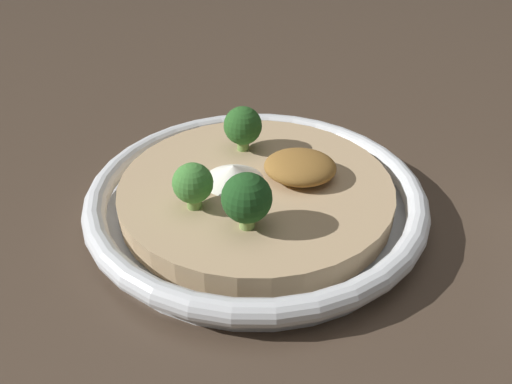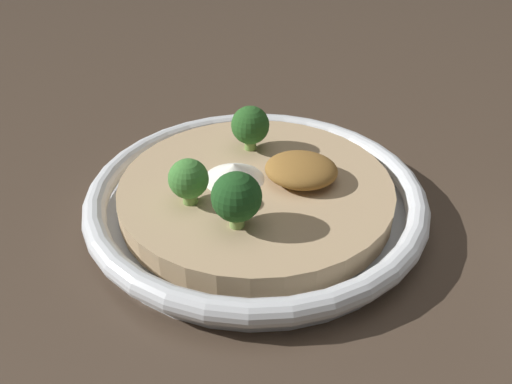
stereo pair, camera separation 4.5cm
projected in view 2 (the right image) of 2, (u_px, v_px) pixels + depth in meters
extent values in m
plane|color=#47382B|center=(256.00, 210.00, 0.47)|extent=(6.00, 6.00, 0.00)
cylinder|color=silver|center=(256.00, 206.00, 0.46)|extent=(0.29, 0.29, 0.01)
torus|color=silver|center=(256.00, 193.00, 0.45)|extent=(0.31, 0.31, 0.02)
cylinder|color=tan|center=(256.00, 192.00, 0.45)|extent=(0.25, 0.25, 0.02)
cone|color=white|center=(233.00, 172.00, 0.45)|extent=(0.06, 0.06, 0.02)
ellipsoid|color=olive|center=(301.00, 170.00, 0.44)|extent=(0.07, 0.06, 0.02)
cylinder|color=#759E4C|center=(190.00, 194.00, 0.42)|extent=(0.02, 0.02, 0.02)
sphere|color=#428438|center=(188.00, 179.00, 0.41)|extent=(0.03, 0.03, 0.03)
cylinder|color=#759E4C|center=(250.00, 140.00, 0.49)|extent=(0.02, 0.02, 0.02)
sphere|color=#285B23|center=(250.00, 125.00, 0.48)|extent=(0.04, 0.04, 0.04)
cylinder|color=#84A856|center=(232.00, 215.00, 0.39)|extent=(0.02, 0.02, 0.02)
sphere|color=#1E4C1E|center=(231.00, 196.00, 0.38)|extent=(0.04, 0.04, 0.04)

